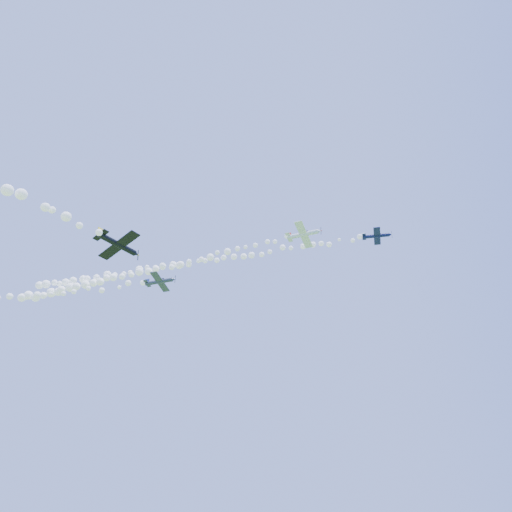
% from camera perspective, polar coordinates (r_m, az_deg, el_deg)
% --- Properties ---
extents(plane_white, '(7.46, 7.83, 2.35)m').
position_cam_1_polar(plane_white, '(85.62, 6.37, 2.89)').
color(plane_white, white).
extents(smoke_trail_white, '(72.74, 13.49, 3.12)m').
position_cam_1_polar(smoke_trail_white, '(101.06, -15.28, -2.08)').
color(smoke_trail_white, white).
extents(plane_navy, '(6.35, 6.65, 2.28)m').
position_cam_1_polar(plane_navy, '(93.47, 15.83, 2.60)').
color(plane_navy, '#0E123E').
extents(smoke_trail_navy, '(83.13, 4.53, 2.55)m').
position_cam_1_polar(smoke_trail_navy, '(100.76, -9.44, -1.04)').
color(smoke_trail_navy, white).
extents(plane_grey, '(6.73, 6.93, 1.78)m').
position_cam_1_polar(plane_grey, '(86.76, -12.68, -3.34)').
color(plane_grey, '#313648').
extents(plane_black, '(7.08, 6.72, 2.20)m').
position_cam_1_polar(plane_black, '(61.22, -17.83, 1.43)').
color(plane_black, black).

